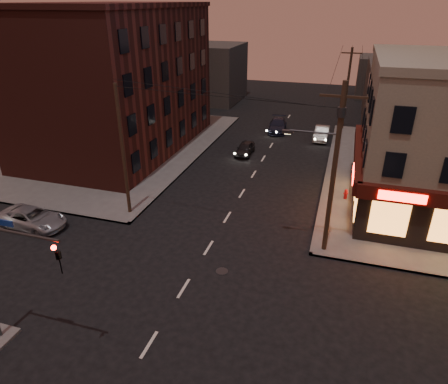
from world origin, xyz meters
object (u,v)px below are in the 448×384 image
at_px(suv_cross, 32,218).
at_px(fire_hydrant, 346,194).
at_px(sedan_mid, 322,133).
at_px(sedan_far, 278,125).
at_px(sedan_near, 245,149).

bearing_deg(suv_cross, fire_hydrant, -58.53).
xyz_separation_m(sedan_mid, fire_hydrant, (3.00, -14.43, -0.11)).
relative_size(sedan_mid, sedan_far, 0.88).
bearing_deg(sedan_far, sedan_mid, -23.34).
relative_size(suv_cross, sedan_near, 1.32).
relative_size(sedan_mid, fire_hydrant, 5.32).
bearing_deg(sedan_mid, suv_cross, -123.37).
bearing_deg(fire_hydrant, sedan_mid, 101.76).
xyz_separation_m(sedan_near, sedan_far, (1.67, 8.54, 0.08)).
xyz_separation_m(sedan_near, fire_hydrant, (9.77, -7.41, -0.03)).
height_order(suv_cross, sedan_near, suv_cross).
height_order(suv_cross, fire_hydrant, suv_cross).
bearing_deg(fire_hydrant, sedan_far, 116.91).
relative_size(sedan_near, sedan_far, 0.75).
xyz_separation_m(suv_cross, sedan_mid, (16.87, 24.64, 0.04)).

